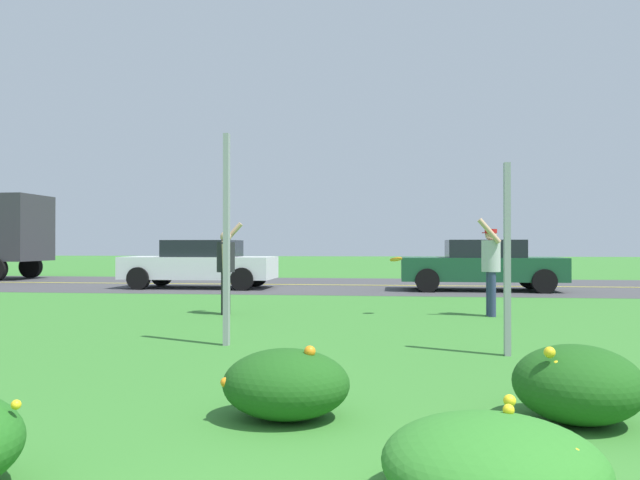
{
  "coord_description": "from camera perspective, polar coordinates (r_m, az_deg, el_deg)",
  "views": [
    {
      "loc": [
        -0.35,
        -1.83,
        1.3
      ],
      "look_at": [
        -1.68,
        8.85,
        1.39
      ],
      "focal_mm": 34.57,
      "sensor_mm": 36.0,
      "label": 1
    }
  ],
  "objects": [
    {
      "name": "car_dark_green_center_left",
      "position": [
        18.2,
        14.72,
        -2.23
      ],
      "size": [
        4.5,
        2.0,
        1.45
      ],
      "color": "#194C2D",
      "rests_on": "ground"
    },
    {
      "name": "sign_post_by_roadside",
      "position": [
        7.58,
        16.94,
        -1.7
      ],
      "size": [
        0.07,
        0.1,
        2.28
      ],
      "color": "#93969B",
      "rests_on": "ground"
    },
    {
      "name": "car_white_center_right",
      "position": [
        18.98,
        -11.01,
        -2.16
      ],
      "size": [
        4.5,
        2.0,
        1.45
      ],
      "color": "silver",
      "rests_on": "ground"
    },
    {
      "name": "daylily_clump_mid_right",
      "position": [
        3.37,
        15.68,
        -19.26
      ],
      "size": [
        1.11,
        1.17,
        0.47
      ],
      "color": "#2D7526",
      "rests_on": "ground"
    },
    {
      "name": "highway_center_stripe",
      "position": [
        19.94,
        8.13,
        -4.18
      ],
      "size": [
        120.0,
        0.16,
        0.0
      ],
      "primitive_type": "cube",
      "color": "yellow",
      "rests_on": "ground"
    },
    {
      "name": "person_thrower_dark_shirt",
      "position": [
        11.71,
        -8.7,
        -2.25
      ],
      "size": [
        0.44,
        0.5,
        1.74
      ],
      "color": "#232328",
      "rests_on": "ground"
    },
    {
      "name": "person_catcher_red_cap_gray_shirt",
      "position": [
        11.7,
        15.53,
        -2.04
      ],
      "size": [
        0.44,
        0.5,
        1.79
      ],
      "color": "#B2B2B7",
      "rests_on": "ground"
    },
    {
      "name": "daylily_clump_mid_center",
      "position": [
        5.01,
        22.73,
        -12.17
      ],
      "size": [
        0.93,
        0.94,
        0.59
      ],
      "color": "#1E5619",
      "rests_on": "ground"
    },
    {
      "name": "highway_strip",
      "position": [
        19.94,
        8.13,
        -4.2
      ],
      "size": [
        120.0,
        8.27,
        0.01
      ],
      "primitive_type": "cube",
      "color": "#424244",
      "rests_on": "ground"
    },
    {
      "name": "daylily_clump_front_right",
      "position": [
        4.75,
        -3.15,
        -13.14
      ],
      "size": [
        0.96,
        0.83,
        0.56
      ],
      "color": "#1E5619",
      "rests_on": "ground"
    },
    {
      "name": "ground_plane",
      "position": [
        10.94,
        8.97,
        -7.3
      ],
      "size": [
        120.0,
        120.0,
        0.0
      ],
      "primitive_type": "plane",
      "color": "#387A2D"
    },
    {
      "name": "sign_post_near_path",
      "position": [
        8.09,
        -8.65,
        0.07
      ],
      "size": [
        0.07,
        0.1,
        2.76
      ],
      "color": "#93969B",
      "rests_on": "ground"
    },
    {
      "name": "frisbee_orange",
      "position": [
        11.54,
        7.05,
        -1.79
      ],
      "size": [
        0.24,
        0.23,
        0.11
      ],
      "color": "orange"
    }
  ]
}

